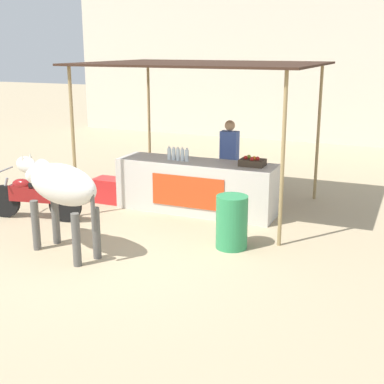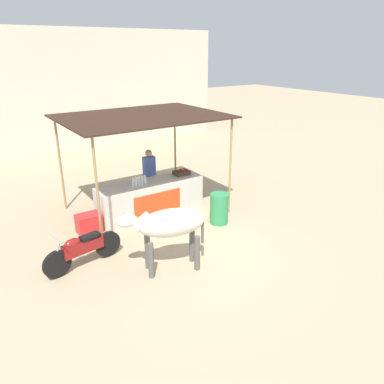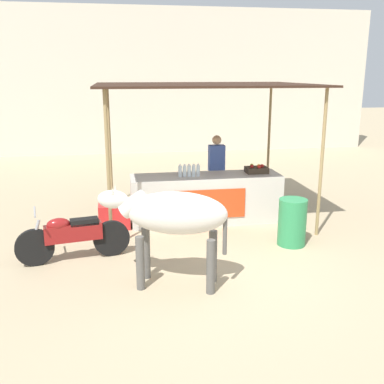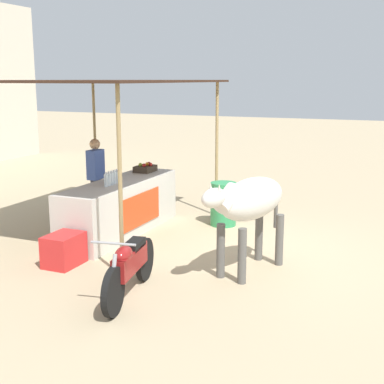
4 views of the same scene
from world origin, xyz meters
TOP-DOWN VIEW (x-y plane):
  - ground_plane at (0.00, 0.00)m, footprint 60.00×60.00m
  - building_wall_far at (0.00, 10.71)m, footprint 16.00×0.50m
  - stall_counter at (0.00, 2.20)m, footprint 3.00×0.82m
  - stall_awning at (0.00, 2.50)m, footprint 4.20×3.20m
  - water_bottle_row at (-0.35, 2.15)m, footprint 0.43×0.07m
  - fruit_crate at (1.06, 2.25)m, footprint 0.44×0.32m
  - vendor_behind_counter at (0.38, 2.95)m, footprint 0.34×0.22m
  - cooler_box at (-1.84, 2.10)m, footprint 0.60×0.44m
  - water_barrel at (1.23, 0.67)m, footprint 0.49×0.49m
  - cow at (-1.02, -0.52)m, footprint 1.84×0.90m
  - motorcycle_parked at (-2.50, 0.59)m, footprint 1.79×0.57m

SIDE VIEW (x-z plane):
  - ground_plane at x=0.00m, z-range 0.00..0.00m
  - cooler_box at x=-1.84m, z-range 0.00..0.48m
  - water_barrel at x=1.23m, z-range 0.00..0.83m
  - motorcycle_parked at x=-2.50m, z-range -0.02..0.88m
  - stall_counter at x=0.00m, z-range 0.00..0.96m
  - vendor_behind_counter at x=0.38m, z-range 0.02..1.67m
  - fruit_crate at x=1.06m, z-range 0.94..1.12m
  - cow at x=-1.02m, z-range 0.32..1.75m
  - water_bottle_row at x=-0.35m, z-range 0.95..1.20m
  - building_wall_far at x=0.00m, z-range 0.00..5.23m
  - stall_awning at x=0.00m, z-range 1.25..3.99m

